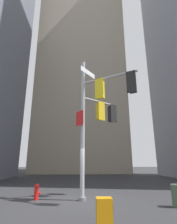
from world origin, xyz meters
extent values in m
plane|color=#2D2D30|center=(0.00, 0.00, 0.00)|extent=(120.00, 120.00, 0.00)
cube|color=tan|center=(-0.30, 26.97, 24.25)|extent=(16.30, 16.30, 48.50)
cylinder|color=#9EA0A3|center=(0.00, 0.00, 3.81)|extent=(0.22, 0.22, 7.62)
cylinder|color=slate|center=(0.00, 0.00, 0.08)|extent=(0.40, 0.40, 0.16)
cylinder|color=#9EA0A3|center=(1.36, -0.82, 6.23)|extent=(2.79, 1.74, 0.12)
cylinder|color=#9EA0A3|center=(1.02, 0.69, 5.35)|extent=(2.10, 1.49, 0.12)
cube|color=yellow|center=(0.85, -0.74, 5.63)|extent=(0.43, 0.27, 1.14)
cube|color=yellow|center=(0.95, -0.57, 5.63)|extent=(0.47, 0.47, 1.00)
cylinder|color=red|center=(1.06, -0.40, 5.98)|extent=(0.20, 0.15, 0.20)
cube|color=black|center=(1.06, -0.40, 6.10)|extent=(0.23, 0.18, 0.02)
cylinder|color=#3C2C06|center=(1.06, -0.40, 5.63)|extent=(0.20, 0.15, 0.20)
cube|color=black|center=(1.06, -0.40, 5.75)|extent=(0.23, 0.18, 0.02)
cylinder|color=#06311C|center=(1.06, -0.40, 5.28)|extent=(0.20, 0.15, 0.20)
cube|color=black|center=(1.06, -0.40, 5.40)|extent=(0.23, 0.18, 0.02)
cube|color=black|center=(2.35, -1.64, 5.63)|extent=(0.43, 0.27, 1.14)
cube|color=black|center=(2.45, -1.47, 5.63)|extent=(0.47, 0.47, 1.00)
cylinder|color=#360605|center=(2.55, -1.30, 5.98)|extent=(0.20, 0.15, 0.20)
cube|color=black|center=(2.56, -1.30, 6.10)|extent=(0.23, 0.18, 0.02)
cylinder|color=yellow|center=(2.55, -1.30, 5.63)|extent=(0.20, 0.15, 0.20)
cube|color=black|center=(2.56, -1.30, 5.75)|extent=(0.23, 0.18, 0.02)
cylinder|color=#06311C|center=(2.55, -1.30, 5.28)|extent=(0.20, 0.15, 0.20)
cube|color=black|center=(2.56, -1.30, 5.40)|extent=(0.23, 0.18, 0.02)
cube|color=gold|center=(1.12, 0.54, 4.75)|extent=(0.41, 0.30, 1.14)
cube|color=gold|center=(1.02, 0.69, 4.75)|extent=(0.47, 0.47, 1.00)
cylinder|color=red|center=(0.90, 0.86, 5.10)|extent=(0.20, 0.16, 0.20)
cube|color=black|center=(0.90, 0.86, 5.22)|extent=(0.22, 0.18, 0.02)
cylinder|color=#3C2C06|center=(0.90, 0.86, 4.75)|extent=(0.20, 0.16, 0.20)
cube|color=black|center=(0.90, 0.86, 4.87)|extent=(0.22, 0.18, 0.02)
cylinder|color=#06311C|center=(0.90, 0.86, 4.40)|extent=(0.20, 0.16, 0.20)
cube|color=black|center=(0.90, 0.86, 4.52)|extent=(0.22, 0.18, 0.02)
cube|color=black|center=(1.93, 1.09, 4.75)|extent=(0.41, 0.30, 1.14)
cube|color=black|center=(1.83, 1.25, 4.75)|extent=(0.47, 0.47, 1.00)
cylinder|color=red|center=(1.71, 1.42, 5.10)|extent=(0.20, 0.16, 0.20)
cube|color=black|center=(1.71, 1.42, 5.22)|extent=(0.22, 0.18, 0.02)
cylinder|color=#3C2C06|center=(1.71, 1.42, 4.75)|extent=(0.20, 0.16, 0.20)
cube|color=black|center=(1.71, 1.42, 4.87)|extent=(0.22, 0.18, 0.02)
cylinder|color=#06311C|center=(1.71, 1.42, 4.40)|extent=(0.20, 0.16, 0.20)
cube|color=black|center=(1.71, 1.42, 4.52)|extent=(0.22, 0.18, 0.02)
cube|color=white|center=(0.28, -0.21, 6.84)|extent=(0.84, 1.11, 0.28)
cube|color=#19479E|center=(0.28, -0.21, 6.84)|extent=(0.81, 1.07, 0.24)
cube|color=red|center=(-0.18, -0.13, 4.12)|extent=(0.40, 0.52, 0.80)
cube|color=white|center=(-0.18, -0.13, 4.12)|extent=(0.37, 0.49, 0.76)
cylinder|color=red|center=(-2.29, 0.22, 0.29)|extent=(0.22, 0.22, 0.59)
sphere|color=red|center=(-2.29, 0.22, 0.65)|extent=(0.23, 0.23, 0.23)
cylinder|color=red|center=(-2.13, 0.22, 0.32)|extent=(0.10, 0.09, 0.09)
cube|color=orange|center=(0.60, -4.10, 0.43)|extent=(0.44, 0.36, 0.86)
cube|color=black|center=(0.82, -4.10, 0.60)|extent=(0.01, 0.29, 0.31)
cylinder|color=#3F593F|center=(4.03, -1.47, 0.45)|extent=(0.45, 0.45, 0.90)
camera|label=1|loc=(-0.04, -9.54, 1.83)|focal=28.49mm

